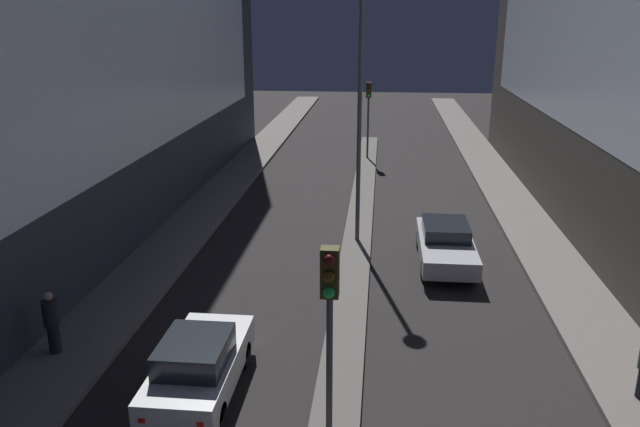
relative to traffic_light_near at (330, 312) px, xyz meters
The scene contains 7 objects.
median_strip 15.54m from the traffic_light_near, 90.00° to the left, with size 1.09×37.09×0.14m.
traffic_light_near is the anchor object (origin of this frame).
traffic_light_mid 27.10m from the traffic_light_near, 90.00° to the left, with size 0.32×0.42×4.48m.
street_lamp 13.20m from the traffic_light_near, 90.00° to the left, with size 0.63×0.63×9.36m.
car_left_lane 4.74m from the traffic_light_near, 143.91° to the left, with size 1.70×4.11×1.56m.
car_right_lane 11.80m from the traffic_light_near, 73.99° to the left, with size 1.83×4.70×1.40m.
pedestrian_on_left_sidewalk 8.49m from the traffic_light_near, 153.99° to the left, with size 0.40×0.40×1.66m.
Camera 1 is at (0.81, -5.42, 8.39)m, focal length 35.00 mm.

